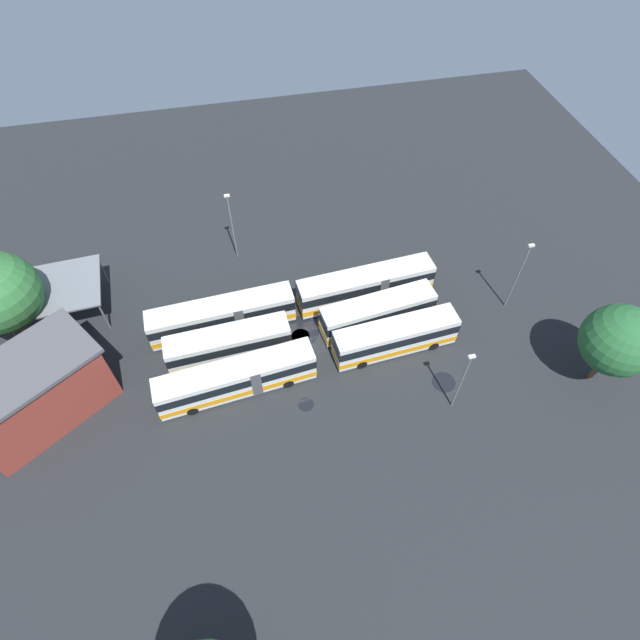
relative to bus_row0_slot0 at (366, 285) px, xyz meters
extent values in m
plane|color=black|center=(7.01, 4.00, -1.91)|extent=(93.43, 93.43, 0.00)
cube|color=silver|center=(0.05, 0.00, -0.02)|extent=(14.08, 3.51, 3.18)
cube|color=beige|center=(0.05, 0.00, 1.64)|extent=(13.51, 3.27, 0.14)
cube|color=black|center=(0.05, 0.00, 0.49)|extent=(14.15, 3.55, 1.02)
cube|color=orange|center=(0.05, 0.00, -0.91)|extent=(14.15, 3.55, 0.64)
cube|color=black|center=(7.01, 0.54, 0.59)|extent=(0.21, 2.01, 1.17)
cube|color=#47474C|center=(-1.47, -0.11, -0.02)|extent=(1.09, 2.56, 3.05)
cylinder|color=black|center=(4.27, 1.46, -1.41)|extent=(1.02, 0.38, 1.00)
cylinder|color=black|center=(4.45, -0.79, -1.41)|extent=(1.02, 0.38, 1.00)
cylinder|color=black|center=(-4.34, 0.79, -1.41)|extent=(1.02, 0.38, 1.00)
cylinder|color=black|center=(-4.17, -1.45, -1.41)|extent=(1.02, 0.38, 1.00)
cube|color=silver|center=(-0.10, 3.68, -0.02)|extent=(11.42, 3.80, 3.18)
cube|color=beige|center=(-0.10, 3.68, 1.64)|extent=(10.95, 3.55, 0.14)
cube|color=black|center=(-0.10, 3.68, 0.49)|extent=(11.48, 3.84, 1.02)
cube|color=orange|center=(-0.10, 3.68, -0.91)|extent=(11.48, 3.84, 0.64)
cube|color=black|center=(5.48, 4.37, 0.59)|extent=(0.31, 2.00, 1.17)
cylinder|color=black|center=(3.21, 5.22, -1.41)|extent=(1.03, 0.42, 1.00)
cylinder|color=black|center=(3.49, 2.99, -1.41)|extent=(1.03, 0.42, 1.00)
cylinder|color=black|center=(-3.68, 4.37, -1.41)|extent=(1.03, 0.42, 1.00)
cylinder|color=black|center=(-3.41, 2.14, -1.41)|extent=(1.03, 0.42, 1.00)
cube|color=silver|center=(-0.87, 6.86, -0.02)|extent=(11.85, 3.35, 3.18)
cube|color=beige|center=(-0.87, 6.86, 1.64)|extent=(11.37, 3.12, 0.14)
cube|color=black|center=(-0.87, 6.86, 0.49)|extent=(11.91, 3.39, 1.02)
cube|color=orange|center=(-0.87, 6.86, -0.91)|extent=(11.91, 3.39, 0.64)
cube|color=black|center=(4.97, 7.32, 0.59)|extent=(0.22, 2.01, 1.17)
cylinder|color=black|center=(2.65, 8.27, -1.41)|extent=(1.02, 0.38, 1.00)
cylinder|color=black|center=(2.83, 6.02, -1.41)|extent=(1.02, 0.38, 1.00)
cylinder|color=black|center=(-4.57, 7.70, -1.41)|extent=(1.02, 0.38, 1.00)
cylinder|color=black|center=(-4.40, 5.46, -1.41)|extent=(1.02, 0.38, 1.00)
cube|color=silver|center=(14.63, 0.82, -0.02)|extent=(14.06, 3.33, 3.18)
cube|color=beige|center=(14.63, 0.82, 1.64)|extent=(13.49, 3.10, 0.14)
cube|color=black|center=(14.63, 0.82, 0.49)|extent=(14.13, 3.38, 1.02)
cube|color=orange|center=(14.63, 0.82, -0.91)|extent=(14.13, 3.38, 0.64)
cube|color=black|center=(21.59, 1.27, 0.59)|extent=(0.19, 2.01, 1.17)
cube|color=#47474C|center=(13.10, 0.72, -0.02)|extent=(1.06, 2.55, 3.05)
cylinder|color=black|center=(18.87, 2.22, -1.41)|extent=(1.02, 0.36, 1.00)
cylinder|color=black|center=(19.01, -0.02, -1.41)|extent=(1.02, 0.36, 1.00)
cylinder|color=black|center=(10.25, 1.67, -1.41)|extent=(1.02, 0.36, 1.00)
cylinder|color=black|center=(10.39, -0.58, -1.41)|extent=(1.02, 0.36, 1.00)
cube|color=silver|center=(14.35, 4.37, -0.02)|extent=(11.43, 3.10, 3.18)
cube|color=beige|center=(14.35, 4.37, 1.64)|extent=(10.97, 2.88, 0.14)
cube|color=black|center=(14.35, 4.37, 0.49)|extent=(11.49, 3.14, 1.02)
cube|color=orange|center=(14.35, 4.37, -0.91)|extent=(11.49, 3.14, 0.64)
cube|color=black|center=(20.01, 4.70, 0.59)|extent=(0.18, 2.01, 1.17)
cylinder|color=black|center=(17.78, 5.70, -1.41)|extent=(1.02, 0.36, 1.00)
cylinder|color=black|center=(17.92, 3.45, -1.41)|extent=(1.02, 0.36, 1.00)
cylinder|color=black|center=(10.79, 5.29, -1.41)|extent=(1.02, 0.36, 1.00)
cylinder|color=black|center=(10.92, 3.04, -1.41)|extent=(1.02, 0.36, 1.00)
cube|color=silver|center=(14.08, 8.16, -0.02)|extent=(14.11, 3.91, 3.18)
cube|color=beige|center=(14.08, 8.16, 1.64)|extent=(13.54, 3.65, 0.14)
cube|color=black|center=(14.08, 8.16, 0.49)|extent=(14.19, 3.95, 1.02)
cube|color=orange|center=(14.08, 8.16, -0.91)|extent=(14.19, 3.95, 0.64)
cube|color=black|center=(21.02, 8.90, 0.59)|extent=(0.27, 2.00, 1.17)
cube|color=#47474C|center=(12.56, 8.00, -0.02)|extent=(1.16, 2.58, 3.05)
cylinder|color=black|center=(18.26, 9.74, -1.41)|extent=(1.03, 0.40, 1.00)
cylinder|color=black|center=(18.50, 7.50, -1.41)|extent=(1.03, 0.40, 1.00)
cylinder|color=black|center=(9.67, 8.82, -1.41)|extent=(1.03, 0.40, 1.00)
cylinder|color=black|center=(9.91, 6.59, -1.41)|extent=(1.03, 0.40, 1.00)
cube|color=maroon|center=(30.44, 6.77, 1.17)|extent=(12.31, 11.10, 6.17)
cube|color=#4C4C51|center=(30.44, 6.77, 4.44)|extent=(13.05, 11.76, 0.36)
cube|color=slate|center=(29.90, -4.45, 1.83)|extent=(9.03, 7.55, 0.20)
cylinder|color=#59595B|center=(33.67, -0.99, -0.09)|extent=(0.20, 0.20, 3.64)
cylinder|color=#59595B|center=(34.10, -7.36, -0.09)|extent=(0.20, 0.20, 3.64)
cylinder|color=#59595B|center=(25.70, -1.53, -0.09)|extent=(0.20, 0.20, 3.64)
cylinder|color=#59595B|center=(26.13, -7.90, -0.09)|extent=(0.20, 0.20, 3.64)
cylinder|color=slate|center=(-13.72, 4.15, 2.17)|extent=(0.16, 0.16, 8.15)
cube|color=silver|center=(-13.72, 4.15, 6.42)|extent=(0.56, 0.28, 0.20)
cylinder|color=slate|center=(-4.06, 13.83, 1.81)|extent=(0.16, 0.16, 7.44)
cube|color=silver|center=(-4.06, 13.83, 5.71)|extent=(0.56, 0.28, 0.20)
cylinder|color=slate|center=(12.25, -8.82, 2.18)|extent=(0.16, 0.16, 8.17)
cube|color=silver|center=(12.25, -8.82, 6.44)|extent=(0.56, 0.28, 0.20)
cylinder|color=brown|center=(-17.50, 13.89, -0.31)|extent=(0.44, 0.44, 3.21)
sphere|color=#235B2D|center=(-17.50, 13.89, 3.93)|extent=(6.18, 6.18, 6.18)
cylinder|color=brown|center=(33.63, -2.52, -0.47)|extent=(0.44, 0.44, 2.88)
cylinder|color=black|center=(-4.26, 11.45, -1.91)|extent=(2.18, 2.18, 0.01)
cylinder|color=black|center=(7.52, 3.49, -1.91)|extent=(1.80, 1.80, 0.01)
cylinder|color=black|center=(8.48, 11.01, -1.91)|extent=(1.41, 1.41, 0.01)
cylinder|color=black|center=(7.49, 2.90, -1.91)|extent=(3.91, 3.91, 0.01)
camera|label=1|loc=(11.93, 32.38, 37.46)|focal=28.13mm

